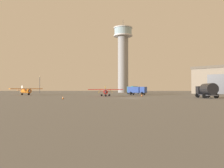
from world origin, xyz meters
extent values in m
plane|color=slate|center=(0.00, 0.00, 0.00)|extent=(400.00, 400.00, 0.00)
cylinder|color=gray|center=(-0.30, 79.49, 14.96)|extent=(5.45, 5.45, 29.92)
cylinder|color=silver|center=(-0.30, 79.49, 30.22)|extent=(10.02, 10.02, 0.60)
cylinder|color=#99B7C6|center=(-0.30, 79.49, 32.32)|extent=(9.22, 9.22, 3.61)
cylinder|color=silver|center=(-0.30, 79.49, 34.38)|extent=(10.02, 10.02, 0.50)
cylinder|color=#38383D|center=(-0.30, 79.49, 36.63)|extent=(0.16, 0.16, 4.00)
cylinder|color=orange|center=(-31.65, 24.85, 1.22)|extent=(4.99, 5.55, 1.24)
cone|color=#38383D|center=(-29.47, 22.29, 1.22)|extent=(1.24, 1.25, 0.87)
cube|color=#38383D|center=(-29.47, 22.29, 1.22)|extent=(0.11, 0.11, 1.90)
cube|color=orange|center=(-31.45, 24.62, 1.94)|extent=(8.58, 7.62, 0.20)
cylinder|color=white|center=(-32.67, 23.59, 1.53)|extent=(0.80, 0.70, 1.36)
cylinder|color=white|center=(-30.24, 25.66, 1.53)|extent=(0.80, 0.70, 1.36)
cube|color=#99B7C6|center=(-30.87, 23.94, 1.56)|extent=(1.47, 1.48, 0.70)
cone|color=orange|center=(-33.83, 27.41, 1.32)|extent=(1.62, 1.67, 0.93)
cube|color=white|center=(-33.83, 27.41, 2.12)|extent=(0.80, 0.91, 1.70)
cube|color=orange|center=(-33.83, 27.41, 1.47)|extent=(2.87, 2.63, 0.10)
cylinder|color=black|center=(-30.09, 23.02, 0.30)|extent=(0.56, 0.51, 0.60)
cylinder|color=black|center=(-32.61, 24.29, 0.30)|extent=(0.56, 0.51, 0.60)
cylinder|color=black|center=(-30.94, 25.72, 0.30)|extent=(0.56, 0.51, 0.60)
cylinder|color=red|center=(-6.24, 12.65, 1.10)|extent=(1.50, 5.68, 1.12)
cone|color=#38383D|center=(-6.03, 9.63, 1.10)|extent=(0.84, 0.86, 0.78)
cube|color=#38383D|center=(-6.03, 9.63, 1.10)|extent=(0.09, 0.06, 1.71)
cube|color=red|center=(-6.22, 12.38, 1.75)|extent=(9.07, 1.97, 0.18)
cylinder|color=gold|center=(-7.66, 12.28, 1.38)|extent=(0.89, 0.13, 1.22)
cylinder|color=gold|center=(-4.79, 12.48, 1.38)|extent=(0.89, 0.13, 1.22)
cube|color=#99B7C6|center=(-6.17, 11.57, 1.41)|extent=(0.96, 1.05, 0.63)
cone|color=red|center=(-6.45, 15.67, 1.19)|extent=(0.92, 1.32, 0.84)
cube|color=gold|center=(-6.45, 15.67, 1.91)|extent=(0.18, 1.00, 1.53)
cube|color=red|center=(-6.45, 15.67, 1.32)|extent=(2.75, 0.99, 0.09)
cylinder|color=black|center=(-6.09, 10.49, 0.27)|extent=(0.55, 0.19, 0.54)
cylinder|color=black|center=(-7.24, 12.76, 0.27)|extent=(0.55, 0.19, 0.54)
cylinder|color=black|center=(-5.27, 12.90, 0.27)|extent=(0.55, 0.19, 0.54)
cube|color=#38383D|center=(2.83, 41.54, 0.62)|extent=(4.70, 6.70, 0.24)
cube|color=teal|center=(1.73, 39.44, 1.75)|extent=(2.92, 2.71, 2.01)
cube|color=#99B7C6|center=(1.33, 38.68, 2.15)|extent=(1.79, 0.99, 1.01)
cylinder|color=teal|center=(3.33, 42.49, 1.84)|extent=(4.02, 4.96, 2.21)
cylinder|color=black|center=(2.69, 39.02, 0.50)|extent=(1.01, 0.71, 1.00)
cylinder|color=black|center=(0.83, 39.99, 0.50)|extent=(1.01, 0.71, 1.00)
cylinder|color=black|center=(4.67, 42.81, 0.50)|extent=(1.01, 0.71, 1.00)
cylinder|color=black|center=(2.82, 43.78, 0.50)|extent=(1.01, 0.71, 1.00)
cube|color=#38383D|center=(3.07, 27.29, 0.62)|extent=(6.00, 4.25, 0.24)
cube|color=#2847A8|center=(4.93, 26.39, 1.65)|extent=(2.50, 2.87, 1.82)
cube|color=#99B7C6|center=(5.60, 26.06, 2.01)|extent=(0.97, 1.87, 0.91)
cube|color=#2847A8|center=(2.22, 27.71, 1.66)|extent=(4.50, 3.85, 1.84)
cylinder|color=black|center=(5.36, 27.38, 0.50)|extent=(0.69, 1.02, 1.00)
cylinder|color=black|center=(4.40, 25.44, 0.50)|extent=(0.69, 1.02, 1.00)
cylinder|color=black|center=(2.01, 29.02, 0.50)|extent=(0.69, 1.02, 1.00)
cylinder|color=black|center=(1.05, 27.08, 0.50)|extent=(0.69, 1.02, 1.00)
cube|color=#38383D|center=(15.59, 1.01, 0.62)|extent=(2.13, 7.16, 0.24)
cube|color=black|center=(15.63, 3.57, 1.61)|extent=(2.57, 2.03, 1.73)
cube|color=#99B7C6|center=(15.64, 4.51, 1.95)|extent=(2.16, 0.11, 0.87)
cylinder|color=black|center=(15.58, -0.14, 1.89)|extent=(2.37, 4.86, 2.30)
cylinder|color=black|center=(14.48, 3.52, 0.50)|extent=(1.00, 0.29, 1.00)
cylinder|color=black|center=(16.77, 3.49, 0.50)|extent=(1.00, 0.29, 1.00)
cylinder|color=black|center=(14.42, -1.12, 0.50)|extent=(1.00, 0.29, 1.00)
cylinder|color=black|center=(16.71, -1.15, 0.50)|extent=(1.00, 0.29, 1.00)
cylinder|color=#38383D|center=(-36.70, 54.04, 3.55)|extent=(0.18, 0.18, 7.09)
sphere|color=#F9E5B2|center=(-36.70, 54.04, 7.31)|extent=(0.44, 0.44, 0.44)
cube|color=black|center=(2.94, 10.32, 0.02)|extent=(0.36, 0.36, 0.04)
cone|color=orange|center=(2.94, 10.32, 0.37)|extent=(0.30, 0.30, 0.66)
cylinder|color=white|center=(2.94, 10.32, 0.40)|extent=(0.21, 0.21, 0.08)
cube|color=black|center=(-13.17, -5.76, 0.02)|extent=(0.36, 0.36, 0.04)
cone|color=orange|center=(-13.17, -5.76, 0.32)|extent=(0.30, 0.30, 0.55)
cylinder|color=white|center=(-13.17, -5.76, 0.34)|extent=(0.21, 0.21, 0.08)
camera|label=1|loc=(-3.00, -51.02, 1.87)|focal=39.54mm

